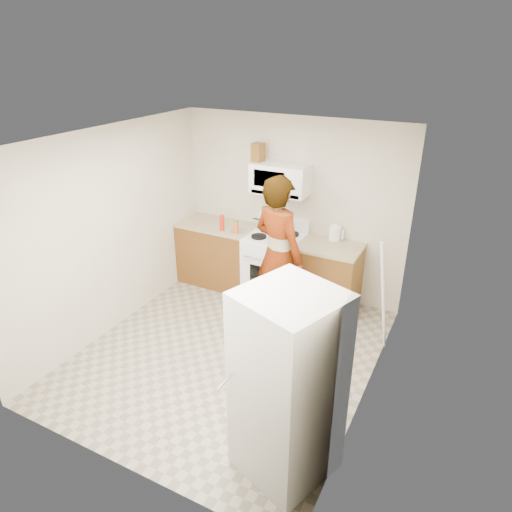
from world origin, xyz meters
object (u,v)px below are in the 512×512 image
Objects in this scene: gas_range at (275,265)px; saucepan at (270,224)px; fridge at (288,387)px; microwave at (281,179)px; person at (278,255)px; kettle at (335,233)px.

saucepan is at bearing 135.07° from gas_range.
microwave is at bearing 135.90° from fridge.
fridge is at bearing 136.52° from person.
fridge is 3.13m from saucepan.
microwave is at bearing -7.13° from saucepan.
saucepan is (-0.91, -0.09, -0.01)m from kettle.
fridge reaches higher than gas_range.
microwave is at bearing 90.00° from gas_range.
gas_range is 0.66× the size of fridge.
fridge is at bearing -88.04° from kettle.
kettle is (0.77, 0.23, 0.54)m from gas_range.
fridge reaches higher than kettle.
gas_range is at bearing -90.00° from microwave.
microwave reaches higher than kettle.
fridge is at bearing -61.97° from saucepan.
person is at bearing -58.94° from saucepan.
kettle is at bearing 121.21° from fridge.
person reaches higher than gas_range.
gas_range is at bearing 136.99° from fridge.
microwave is 0.45× the size of fridge.
person reaches higher than kettle.
gas_range is 1.49× the size of microwave.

